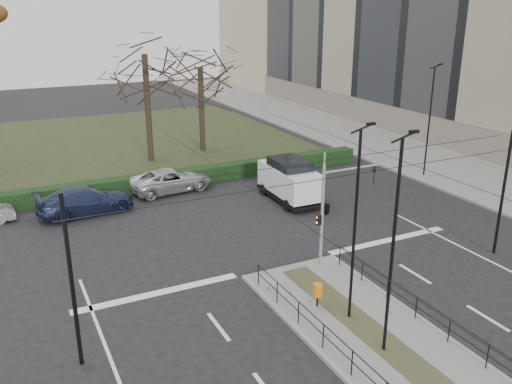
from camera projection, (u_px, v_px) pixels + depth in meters
ground at (355, 322)px, 20.28m from camera, size 140.00×140.00×0.00m
median_island at (399, 358)px, 18.14m from camera, size 4.40×15.00×0.14m
sidewalk_east at (374, 143)px, 46.44m from camera, size 8.00×90.00×0.14m
park at (65, 148)px, 44.87m from camera, size 38.00×26.00×0.10m
hedge at (95, 189)px, 33.37m from camera, size 38.00×1.00×1.00m
apartment_block at (457, 15)px, 48.90m from camera, size 13.09×52.10×21.64m
median_railing at (404, 336)px, 17.76m from camera, size 4.14×13.24×0.92m
catenary at (335, 223)px, 20.54m from camera, size 20.00×34.00×6.00m
traffic_light at (328, 207)px, 23.84m from camera, size 3.17×1.81×4.66m
litter_bin at (318, 290)px, 20.89m from camera, size 0.38×0.38×0.96m
streetlamp_median_near at (393, 246)px, 17.21m from camera, size 0.63×0.13×7.58m
streetlamp_median_far at (355, 224)px, 19.18m from camera, size 0.62×0.13×7.38m
streetlamp_sidewalk at (430, 120)px, 36.28m from camera, size 0.63×0.13×7.51m
parked_car_third at (85, 200)px, 30.68m from camera, size 5.50×2.60×1.55m
parked_car_fourth at (171, 180)px, 34.42m from camera, size 5.45×2.95×1.45m
white_van at (290, 179)px, 32.60m from camera, size 2.32×4.93×2.57m
bare_tree_center at (200, 74)px, 42.02m from camera, size 6.47×6.47×8.79m
bare_tree_near at (145, 62)px, 38.84m from camera, size 5.93×5.93×10.42m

